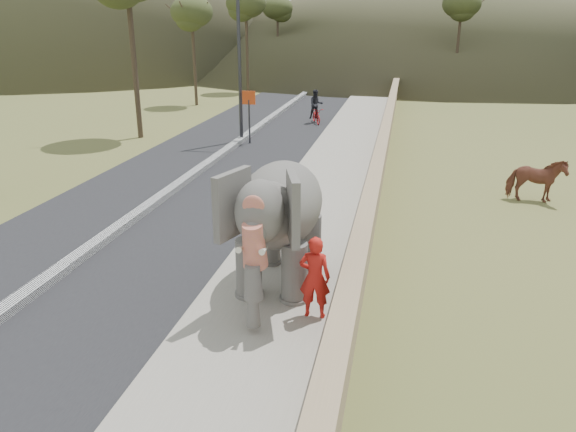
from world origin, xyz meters
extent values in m
plane|color=olive|center=(0.00, 0.00, 0.00)|extent=(160.00, 160.00, 0.00)
cube|color=black|center=(-5.00, 10.00, 0.01)|extent=(7.00, 120.00, 0.03)
cube|color=black|center=(-5.00, 10.00, 0.11)|extent=(0.35, 120.00, 0.22)
cube|color=#9E9687|center=(0.00, 10.00, 0.07)|extent=(3.00, 120.00, 0.15)
cube|color=tan|center=(1.65, 10.00, 0.55)|extent=(0.30, 120.00, 1.10)
cylinder|color=#313237|center=(-5.00, 14.97, 4.00)|extent=(0.16, 0.16, 8.00)
cylinder|color=#2D2D33|center=(-4.50, 14.59, 1.00)|extent=(0.08, 0.08, 2.00)
cube|color=#C63F12|center=(-4.50, 14.59, 2.10)|extent=(0.60, 0.05, 0.60)
imported|color=brown|center=(6.54, 8.09, 0.71)|extent=(1.71, 0.83, 1.42)
cone|color=brown|center=(5.00, 70.00, 7.00)|extent=(80.00, 80.00, 14.00)
imported|color=red|center=(0.95, -0.65, 0.96)|extent=(0.59, 0.39, 1.61)
imported|color=#9C0E10|center=(-2.31, 20.39, 0.42)|extent=(1.10, 1.69, 0.84)
imported|color=black|center=(-2.34, 20.39, 1.04)|extent=(0.93, 0.83, 1.57)
camera|label=1|loc=(2.37, -9.98, 5.51)|focal=35.00mm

